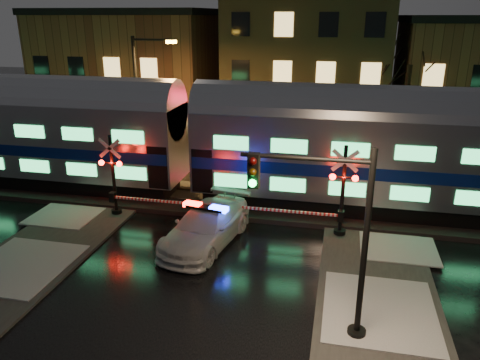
# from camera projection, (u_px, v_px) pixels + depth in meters

# --- Properties ---
(ground) EXTENTS (120.00, 120.00, 0.00)m
(ground) POSITION_uv_depth(u_px,v_px,m) (209.00, 250.00, 19.03)
(ground) COLOR black
(ground) RESTS_ON ground
(ballast) EXTENTS (90.00, 4.20, 0.24)m
(ballast) POSITION_uv_depth(u_px,v_px,m) (236.00, 202.00, 23.59)
(ballast) COLOR black
(ballast) RESTS_ON ground
(building_left) EXTENTS (14.00, 10.00, 9.00)m
(building_left) POSITION_uv_depth(u_px,v_px,m) (133.00, 70.00, 40.41)
(building_left) COLOR brown
(building_left) RESTS_ON ground
(building_mid) EXTENTS (12.00, 11.00, 11.50)m
(building_mid) POSITION_uv_depth(u_px,v_px,m) (309.00, 58.00, 37.42)
(building_mid) COLOR brown
(building_mid) RESTS_ON ground
(train) EXTENTS (51.00, 3.12, 5.92)m
(train) POSITION_uv_depth(u_px,v_px,m) (189.00, 136.00, 22.98)
(train) COLOR black
(train) RESTS_ON ballast
(police_car) EXTENTS (3.16, 5.77, 1.76)m
(police_car) POSITION_uv_depth(u_px,v_px,m) (206.00, 226.00, 19.27)
(police_car) COLOR silver
(police_car) RESTS_ON ground
(crossing_signal_right) EXTENTS (5.72, 0.65, 4.05)m
(crossing_signal_right) POSITION_uv_depth(u_px,v_px,m) (333.00, 200.00, 19.62)
(crossing_signal_right) COLOR black
(crossing_signal_right) RESTS_ON ground
(crossing_signal_left) EXTENTS (5.54, 0.65, 3.92)m
(crossing_signal_left) POSITION_uv_depth(u_px,v_px,m) (120.00, 185.00, 21.60)
(crossing_signal_left) COLOR black
(crossing_signal_left) RESTS_ON ground
(traffic_light) EXTENTS (3.77, 0.69, 5.82)m
(traffic_light) POSITION_uv_depth(u_px,v_px,m) (331.00, 241.00, 12.96)
(traffic_light) COLOR black
(traffic_light) RESTS_ON ground
(streetlight) EXTENTS (2.65, 0.28, 7.92)m
(streetlight) POSITION_uv_depth(u_px,v_px,m) (141.00, 96.00, 27.12)
(streetlight) COLOR black
(streetlight) RESTS_ON ground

